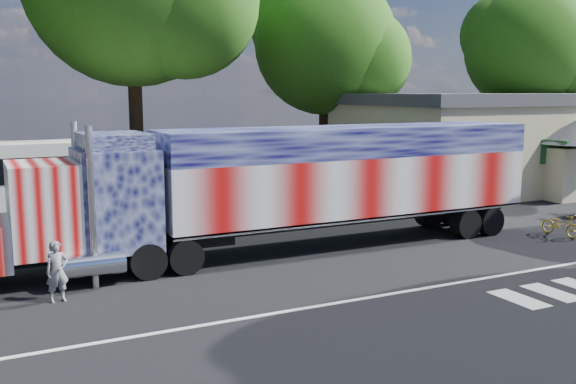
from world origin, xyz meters
name	(u,v)px	position (x,y,z in m)	size (l,w,h in m)	color
ground	(331,267)	(0.00, 0.00, 0.00)	(100.00, 100.00, 0.00)	black
lane_markings	(459,293)	(1.71, -3.77, 0.01)	(30.00, 2.67, 0.01)	silver
semi_truck	(284,184)	(-0.46, 2.36, 2.27)	(20.72, 3.27, 4.42)	black
coach_bus	(82,178)	(-5.50, 11.59, 1.69)	(11.23, 2.61, 3.27)	silver
hall_building	(533,138)	(19.92, 10.86, 2.62)	(22.40, 12.80, 5.20)	#C6B994
woman	(57,271)	(-7.89, 0.26, 0.79)	(0.58, 0.38, 1.58)	slate
bicycle	(561,225)	(9.77, -0.05, 0.42)	(0.56, 1.60, 0.84)	gold
tree_far_ne	(530,49)	(24.70, 16.00, 8.17)	(8.86, 8.44, 12.44)	black
tree_ne_a	(328,44)	(9.49, 16.93, 8.06)	(8.79, 8.37, 12.30)	black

